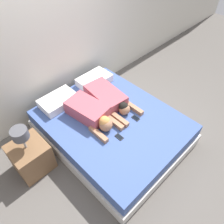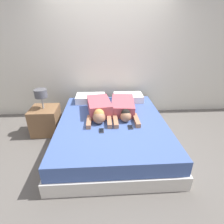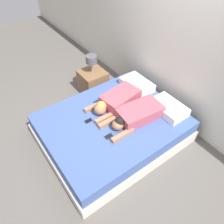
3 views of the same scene
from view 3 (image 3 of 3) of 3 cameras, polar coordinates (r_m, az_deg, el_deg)
The scene contains 10 objects.
ground_plane at distance 3.78m, azimuth -0.00°, elevation -6.36°, with size 12.00×12.00×0.00m, color #5B5651.
wall_back at distance 3.68m, azimuth 16.63°, elevation 16.23°, with size 12.00×0.06×2.60m.
bed at distance 3.62m, azimuth -0.00°, elevation -4.21°, with size 1.79×2.20×0.43m.
pillow_head_left at distance 4.05m, azimuth 6.51°, elevation 7.16°, with size 0.59×0.38×0.14m.
pillow_head_right at distance 3.66m, azimuth 14.49°, elevation 1.05°, with size 0.59×0.38×0.14m.
person_left at distance 3.61m, azimuth 1.01°, elevation 2.91°, with size 0.47×0.94×0.23m.
person_right at distance 3.41m, azimuth 6.17°, elevation -0.74°, with size 0.46×1.03×0.21m.
cell_phone_left at distance 3.44m, azimuth -6.16°, elevation -2.29°, with size 0.07×0.13×0.01m.
cell_phone_right at distance 3.21m, azimuth -0.87°, elevation -6.36°, with size 0.07×0.13×0.01m.
nightstand at distance 4.51m, azimuth -4.99°, elevation 8.06°, with size 0.48×0.48×0.85m.
Camera 3 is at (1.96, -1.42, 2.90)m, focal length 35.00 mm.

